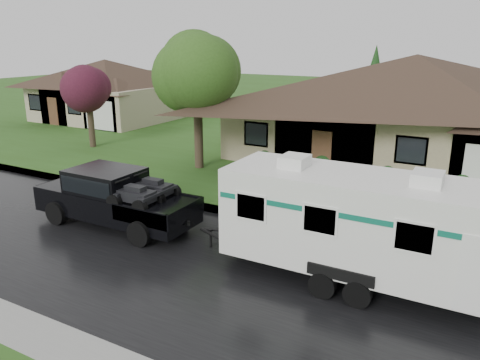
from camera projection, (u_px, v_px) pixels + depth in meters
name	position (u px, v px, depth m)	size (l,w,h in m)	color
ground	(263.00, 249.00, 15.08)	(140.00, 140.00, 0.00)	#2D541A
road	(232.00, 275.00, 13.40)	(140.00, 8.00, 0.01)	black
curb	(290.00, 224.00, 16.95)	(140.00, 0.50, 0.15)	gray
lawn	(375.00, 152.00, 27.64)	(140.00, 26.00, 0.15)	#2D541A
house_main	(419.00, 97.00, 24.59)	(19.44, 10.80, 6.90)	tan
house_far	(107.00, 85.00, 37.57)	(10.80, 8.64, 5.80)	tan
tree_left_green	(197.00, 73.00, 22.80)	(4.14, 4.14, 6.85)	#382B1E
tree_red	(88.00, 88.00, 27.80)	(3.09, 3.09, 5.12)	#382B1E
shrub_row	(389.00, 170.00, 21.77)	(13.60, 1.00, 1.00)	#143814
pickup_truck	(113.00, 195.00, 16.83)	(6.16, 2.34, 2.05)	black
travel_trailer	(356.00, 221.00, 12.56)	(7.59, 2.67, 3.41)	white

